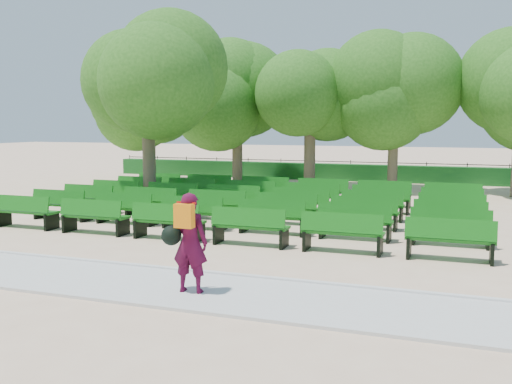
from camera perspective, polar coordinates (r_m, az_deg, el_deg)
ground at (r=18.23m, az=-1.97°, el=-2.94°), size 120.00×120.00×0.00m
paving at (r=11.84m, az=-15.51°, el=-8.49°), size 30.00×2.20×0.06m
curb at (r=12.75m, az=-12.51°, el=-7.19°), size 30.00×0.12×0.10m
hedge at (r=31.51m, az=7.50°, el=2.00°), size 26.00×0.70×0.90m
fence at (r=31.94m, az=7.64°, el=1.26°), size 26.00×0.10×1.02m
tree_line at (r=27.68m, az=5.72°, el=0.41°), size 21.80×6.80×7.04m
bench_array at (r=18.82m, az=0.45°, el=-2.31°), size 1.97×0.63×1.24m
tree_among at (r=21.57m, az=-10.80°, el=10.12°), size 4.58×4.58×6.45m
person at (r=10.39m, az=-6.80°, el=-4.89°), size 0.87×0.54×1.83m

